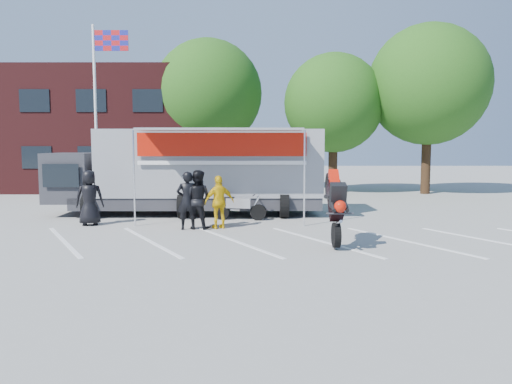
{
  "coord_description": "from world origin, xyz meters",
  "views": [
    {
      "loc": [
        0.79,
        -12.7,
        2.7
      ],
      "look_at": [
        0.76,
        1.9,
        1.3
      ],
      "focal_mm": 35.0,
      "sensor_mm": 36.0,
      "label": 1
    }
  ],
  "objects_px": {
    "parked_motorcycle": "(240,220)",
    "spectator_hivis": "(219,202)",
    "flagpole": "(101,92)",
    "spectator_leather_a": "(89,198)",
    "tree_mid": "(334,103)",
    "spectator_leather_c": "(197,200)",
    "tree_right": "(428,85)",
    "transporter_truck": "(198,214)",
    "spectator_leather_b": "(187,201)",
    "tree_left": "(208,94)",
    "stunt_bike_rider": "(331,244)"
  },
  "relations": [
    {
      "from": "parked_motorcycle",
      "to": "spectator_leather_a",
      "type": "height_order",
      "value": "spectator_leather_a"
    },
    {
      "from": "tree_mid",
      "to": "parked_motorcycle",
      "type": "height_order",
      "value": "tree_mid"
    },
    {
      "from": "flagpole",
      "to": "stunt_bike_rider",
      "type": "distance_m",
      "value": 13.96
    },
    {
      "from": "tree_right",
      "to": "transporter_truck",
      "type": "xyz_separation_m",
      "value": [
        -11.48,
        -8.11,
        -5.88
      ]
    },
    {
      "from": "parked_motorcycle",
      "to": "spectator_leather_c",
      "type": "relative_size",
      "value": 1.03
    },
    {
      "from": "parked_motorcycle",
      "to": "spectator_leather_a",
      "type": "distance_m",
      "value": 5.19
    },
    {
      "from": "transporter_truck",
      "to": "parked_motorcycle",
      "type": "xyz_separation_m",
      "value": [
        1.65,
        -1.43,
        0.0
      ]
    },
    {
      "from": "parked_motorcycle",
      "to": "spectator_leather_c",
      "type": "distance_m",
      "value": 2.44
    },
    {
      "from": "flagpole",
      "to": "spectator_hivis",
      "type": "distance_m",
      "value": 9.92
    },
    {
      "from": "tree_mid",
      "to": "spectator_leather_b",
      "type": "xyz_separation_m",
      "value": [
        -6.42,
        -12.04,
        -4.02
      ]
    },
    {
      "from": "tree_left",
      "to": "stunt_bike_rider",
      "type": "xyz_separation_m",
      "value": [
        4.8,
        -15.35,
        -5.57
      ]
    },
    {
      "from": "tree_mid",
      "to": "spectator_leather_c",
      "type": "xyz_separation_m",
      "value": [
        -6.12,
        -11.9,
        -4.0
      ]
    },
    {
      "from": "tree_left",
      "to": "spectator_hivis",
      "type": "xyz_separation_m",
      "value": [
        1.58,
        -12.85,
        -4.71
      ]
    },
    {
      "from": "transporter_truck",
      "to": "parked_motorcycle",
      "type": "distance_m",
      "value": 2.19
    },
    {
      "from": "stunt_bike_rider",
      "to": "spectator_leather_c",
      "type": "bearing_deg",
      "value": 146.71
    },
    {
      "from": "tree_mid",
      "to": "stunt_bike_rider",
      "type": "relative_size",
      "value": 3.52
    },
    {
      "from": "spectator_leather_a",
      "to": "spectator_hivis",
      "type": "relative_size",
      "value": 1.09
    },
    {
      "from": "tree_left",
      "to": "parked_motorcycle",
      "type": "distance_m",
      "value": 12.56
    },
    {
      "from": "spectator_hivis",
      "to": "tree_right",
      "type": "bearing_deg",
      "value": -157.45
    },
    {
      "from": "spectator_hivis",
      "to": "flagpole",
      "type": "bearing_deg",
      "value": -74.5
    },
    {
      "from": "spectator_leather_a",
      "to": "spectator_leather_c",
      "type": "relative_size",
      "value": 0.98
    },
    {
      "from": "spectator_leather_b",
      "to": "spectator_hivis",
      "type": "distance_m",
      "value": 1.02
    },
    {
      "from": "spectator_leather_c",
      "to": "spectator_hivis",
      "type": "distance_m",
      "value": 0.7
    },
    {
      "from": "parked_motorcycle",
      "to": "spectator_hivis",
      "type": "relative_size",
      "value": 1.14
    },
    {
      "from": "parked_motorcycle",
      "to": "spectator_leather_b",
      "type": "bearing_deg",
      "value": 148.68
    },
    {
      "from": "parked_motorcycle",
      "to": "spectator_hivis",
      "type": "distance_m",
      "value": 2.08
    },
    {
      "from": "transporter_truck",
      "to": "tree_mid",
      "type": "bearing_deg",
      "value": 52.56
    },
    {
      "from": "tree_mid",
      "to": "spectator_leather_a",
      "type": "relative_size",
      "value": 4.14
    },
    {
      "from": "tree_left",
      "to": "spectator_leather_b",
      "type": "relative_size",
      "value": 4.67
    },
    {
      "from": "tree_mid",
      "to": "stunt_bike_rider",
      "type": "xyz_separation_m",
      "value": [
        -2.2,
        -14.35,
        -4.94
      ]
    },
    {
      "from": "tree_left",
      "to": "spectator_leather_a",
      "type": "bearing_deg",
      "value": -102.91
    },
    {
      "from": "stunt_bike_rider",
      "to": "spectator_leather_c",
      "type": "xyz_separation_m",
      "value": [
        -3.92,
        2.45,
        0.94
      ]
    },
    {
      "from": "tree_mid",
      "to": "spectator_leather_c",
      "type": "bearing_deg",
      "value": -117.21
    },
    {
      "from": "tree_mid",
      "to": "transporter_truck",
      "type": "bearing_deg",
      "value": -126.94
    },
    {
      "from": "flagpole",
      "to": "spectator_leather_a",
      "type": "relative_size",
      "value": 4.32
    },
    {
      "from": "spectator_leather_b",
      "to": "spectator_leather_c",
      "type": "bearing_deg",
      "value": -162.39
    },
    {
      "from": "spectator_leather_c",
      "to": "flagpole",
      "type": "bearing_deg",
      "value": -35.49
    },
    {
      "from": "flagpole",
      "to": "tree_right",
      "type": "height_order",
      "value": "tree_right"
    },
    {
      "from": "flagpole",
      "to": "tree_mid",
      "type": "height_order",
      "value": "flagpole"
    },
    {
      "from": "flagpole",
      "to": "spectator_leather_b",
      "type": "xyz_separation_m",
      "value": [
        4.82,
        -7.04,
        -4.13
      ]
    },
    {
      "from": "spectator_leather_a",
      "to": "spectator_hivis",
      "type": "height_order",
      "value": "spectator_leather_a"
    },
    {
      "from": "parked_motorcycle",
      "to": "spectator_leather_b",
      "type": "xyz_separation_m",
      "value": [
        -1.59,
        -1.99,
        0.92
      ]
    },
    {
      "from": "tree_left",
      "to": "tree_mid",
      "type": "distance_m",
      "value": 7.1
    },
    {
      "from": "transporter_truck",
      "to": "stunt_bike_rider",
      "type": "relative_size",
      "value": 4.69
    },
    {
      "from": "flagpole",
      "to": "spectator_hivis",
      "type": "bearing_deg",
      "value": -49.62
    },
    {
      "from": "transporter_truck",
      "to": "spectator_hivis",
      "type": "distance_m",
      "value": 3.51
    },
    {
      "from": "spectator_leather_c",
      "to": "spectator_hivis",
      "type": "height_order",
      "value": "spectator_leather_c"
    },
    {
      "from": "spectator_leather_a",
      "to": "spectator_leather_c",
      "type": "bearing_deg",
      "value": 155.76
    },
    {
      "from": "stunt_bike_rider",
      "to": "spectator_hivis",
      "type": "xyz_separation_m",
      "value": [
        -3.23,
        2.5,
        0.85
      ]
    },
    {
      "from": "transporter_truck",
      "to": "stunt_bike_rider",
      "type": "bearing_deg",
      "value": -53.76
    }
  ]
}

